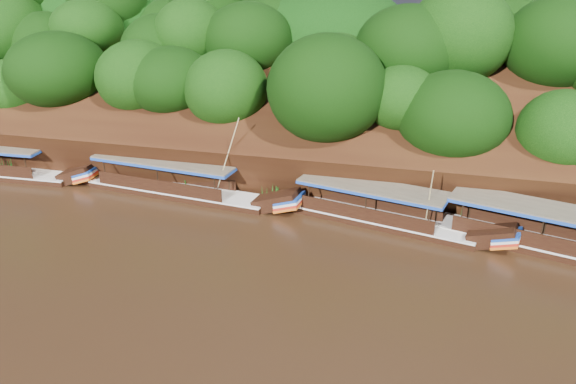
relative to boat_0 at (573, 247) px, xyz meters
The scene contains 7 objects.
ground 14.24m from the boat_0, 155.10° to the right, with size 160.00×160.00×0.00m, color black.
riverbank 21.18m from the boat_0, 127.65° to the left, with size 120.00×30.06×19.40m.
boat_0 is the anchor object (origin of this frame).
boat_1 10.53m from the boat_0, behind, with size 14.66×5.28×5.13m.
boat_2 25.36m from the boat_0, behind, with size 16.76×4.03×6.64m.
boat_3 40.57m from the boat_0, behind, with size 14.34×2.99×3.03m.
reeds 15.84m from the boat_0, 166.69° to the left, with size 50.92×2.61×2.05m.
Camera 1 is at (4.22, -25.93, 15.96)m, focal length 35.00 mm.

